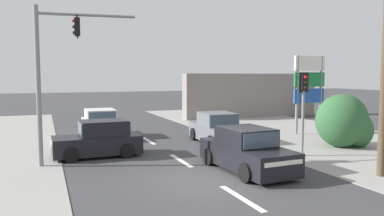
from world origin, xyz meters
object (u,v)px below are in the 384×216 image
Objects in this scene: hatchback_oncoming_near at (99,140)px; pedestal_signal_right_kerb at (303,100)px; utility_pole_foreground_right at (384,14)px; sedan_kerbside_parked at (100,124)px; sedan_oncoming_mid at (217,129)px; shopping_plaza_sign at (309,83)px; traffic_signal_mast at (53,65)px; sedan_crossing_left at (246,151)px.

pedestal_signal_right_kerb is at bearing -21.61° from hatchback_oncoming_near.
utility_pole_foreground_right reaches higher than sedan_kerbside_parked.
sedan_kerbside_parked is at bearing 122.39° from utility_pole_foreground_right.
sedan_oncoming_mid is at bearing 116.02° from pedestal_signal_right_kerb.
shopping_plaza_sign is 1.06× the size of sedan_oncoming_mid.
pedestal_signal_right_kerb reaches higher than sedan_oncoming_mid.
sedan_kerbside_parked is at bearing 131.17° from pedestal_signal_right_kerb.
traffic_signal_mast is 1.41× the size of sedan_kerbside_parked.
shopping_plaza_sign is 1.07× the size of sedan_crossing_left.
pedestal_signal_right_kerb reaches higher than sedan_crossing_left.
utility_pole_foreground_right is at bearing -73.36° from sedan_oncoming_mid.
hatchback_oncoming_near is (-6.02, -0.95, -0.00)m from sedan_oncoming_mid.
utility_pole_foreground_right reaches higher than traffic_signal_mast.
sedan_oncoming_mid is at bearing -172.02° from shopping_plaza_sign.
traffic_signal_mast is at bearing -165.22° from sedan_oncoming_mid.
sedan_crossing_left is (-7.78, -6.26, -2.28)m from shopping_plaza_sign.
sedan_crossing_left is (-3.43, -1.24, -1.71)m from pedestal_signal_right_kerb.
utility_pole_foreground_right is 2.39× the size of sedan_kerbside_parked.
sedan_crossing_left is at bearing -160.19° from pedestal_signal_right_kerb.
shopping_plaza_sign is at bearing 7.98° from sedan_oncoming_mid.
sedan_kerbside_parked is 1.16× the size of hatchback_oncoming_near.
hatchback_oncoming_near is at bearing -98.48° from sedan_kerbside_parked.
hatchback_oncoming_near is (-4.60, 4.42, -0.00)m from sedan_crossing_left.
sedan_oncoming_mid is (7.78, 2.05, -3.13)m from traffic_signal_mast.
shopping_plaza_sign is (14.15, 2.95, -0.85)m from traffic_signal_mast.
pedestal_signal_right_kerb reaches higher than hatchback_oncoming_near.
hatchback_oncoming_near is at bearing -171.53° from shopping_plaza_sign.
sedan_crossing_left is 1.18× the size of hatchback_oncoming_near.
utility_pole_foreground_right is 2.21× the size of shopping_plaza_sign.
shopping_plaza_sign is 1.08× the size of sedan_kerbside_parked.
sedan_crossing_left is (6.37, -3.32, -3.13)m from traffic_signal_mast.
pedestal_signal_right_kerb is 0.77× the size of shopping_plaza_sign.
utility_pole_foreground_right is 4.72m from pedestal_signal_right_kerb.
hatchback_oncoming_near is at bearing 158.39° from pedestal_signal_right_kerb.
pedestal_signal_right_kerb is at bearing -130.87° from shopping_plaza_sign.
shopping_plaza_sign is (4.35, 5.03, 0.57)m from pedestal_signal_right_kerb.
pedestal_signal_right_kerb is 6.67m from shopping_plaza_sign.
utility_pole_foreground_right reaches higher than hatchback_oncoming_near.
traffic_signal_mast is 10.12m from pedestal_signal_right_kerb.
sedan_crossing_left is (-3.73, 2.38, -4.74)m from utility_pole_foreground_right.
shopping_plaza_sign is (4.05, 8.64, -2.46)m from utility_pole_foreground_right.
traffic_signal_mast reaches higher than shopping_plaza_sign.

